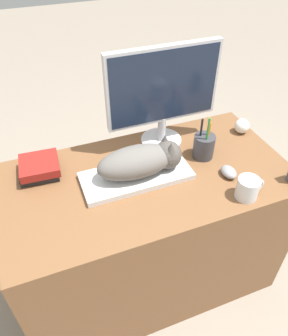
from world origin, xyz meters
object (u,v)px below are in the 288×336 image
(computer_mouse, at_px, (229,172))
(baseball, at_px, (242,126))
(monitor, at_px, (163,91))
(book_stack, at_px, (39,168))
(pen_cup, at_px, (204,146))
(coffee_mug, at_px, (248,188))
(cat, at_px, (143,160))
(keyboard, at_px, (136,176))

(computer_mouse, xyz_separation_m, baseball, (0.23, 0.25, 0.02))
(monitor, height_order, book_stack, monitor)
(monitor, distance_m, pen_cup, 0.29)
(monitor, xyz_separation_m, baseball, (0.39, -0.06, -0.22))
(computer_mouse, xyz_separation_m, pen_cup, (-0.04, 0.15, 0.04))
(monitor, xyz_separation_m, book_stack, (-0.55, -0.03, -0.22))
(computer_mouse, xyz_separation_m, coffee_mug, (-0.00, -0.13, 0.02))
(monitor, xyz_separation_m, pen_cup, (0.13, -0.16, -0.20))
(pen_cup, xyz_separation_m, book_stack, (-0.67, 0.13, -0.02))
(cat, relative_size, computer_mouse, 4.32)
(monitor, relative_size, computer_mouse, 6.09)
(computer_mouse, distance_m, baseball, 0.33)
(computer_mouse, bearing_deg, pen_cup, 103.35)
(keyboard, relative_size, pen_cup, 2.15)
(book_stack, bearing_deg, baseball, -2.14)
(cat, xyz_separation_m, book_stack, (-0.39, 0.16, -0.05))
(computer_mouse, distance_m, pen_cup, 0.16)
(keyboard, bearing_deg, coffee_mug, -35.08)
(cat, height_order, computer_mouse, cat)
(coffee_mug, bearing_deg, keyboard, 144.92)
(coffee_mug, distance_m, book_stack, 0.82)
(computer_mouse, height_order, pen_cup, pen_cup)
(cat, height_order, baseball, cat)
(pen_cup, bearing_deg, baseball, 20.24)
(cat, relative_size, baseball, 4.96)
(monitor, bearing_deg, keyboard, -135.21)
(pen_cup, distance_m, book_stack, 0.69)
(computer_mouse, bearing_deg, keyboard, 161.33)
(keyboard, distance_m, baseball, 0.59)
(computer_mouse, height_order, coffee_mug, coffee_mug)
(book_stack, bearing_deg, coffee_mug, -30.00)
(baseball, distance_m, book_stack, 0.94)
(cat, height_order, pen_cup, pen_cup)
(baseball, bearing_deg, cat, -167.01)
(keyboard, height_order, book_stack, book_stack)
(cat, relative_size, pen_cup, 1.69)
(monitor, bearing_deg, baseball, -9.51)
(computer_mouse, relative_size, baseball, 1.15)
(cat, relative_size, coffee_mug, 3.06)
(keyboard, bearing_deg, pen_cup, 5.44)
(coffee_mug, height_order, baseball, coffee_mug)
(coffee_mug, distance_m, baseball, 0.44)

